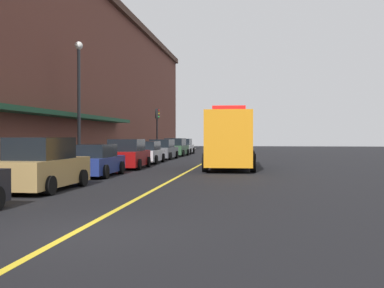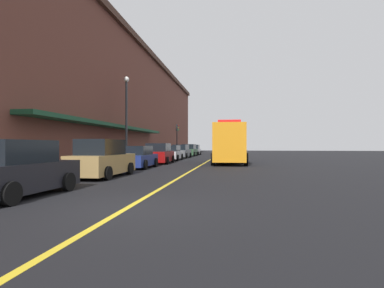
# 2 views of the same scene
# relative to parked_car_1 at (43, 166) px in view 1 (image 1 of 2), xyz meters

# --- Properties ---
(ground_plane) EXTENTS (112.00, 112.00, 0.00)m
(ground_plane) POSITION_rel_parked_car_1_xyz_m (3.87, 18.26, -0.87)
(ground_plane) COLOR black
(sidewalk_left) EXTENTS (2.40, 70.00, 0.15)m
(sidewalk_left) POSITION_rel_parked_car_1_xyz_m (-2.33, 18.26, -0.79)
(sidewalk_left) COLOR #9E9B93
(sidewalk_left) RESTS_ON ground
(lane_center_stripe) EXTENTS (0.16, 70.00, 0.01)m
(lane_center_stripe) POSITION_rel_parked_car_1_xyz_m (3.87, 18.26, -0.86)
(lane_center_stripe) COLOR gold
(lane_center_stripe) RESTS_ON ground
(brick_building_left) EXTENTS (14.94, 64.00, 12.79)m
(brick_building_left) POSITION_rel_parked_car_1_xyz_m (-10.41, 17.25, 5.53)
(brick_building_left) COLOR brown
(brick_building_left) RESTS_ON ground
(parked_car_1) EXTENTS (2.06, 4.47, 1.87)m
(parked_car_1) POSITION_rel_parked_car_1_xyz_m (0.00, 0.00, 0.00)
(parked_car_1) COLOR #A5844C
(parked_car_1) RESTS_ON ground
(parked_car_2) EXTENTS (2.07, 4.49, 1.54)m
(parked_car_2) POSITION_rel_parked_car_1_xyz_m (-0.11, 5.79, -0.14)
(parked_car_2) COLOR navy
(parked_car_2) RESTS_ON ground
(parked_car_3) EXTENTS (2.27, 4.51, 1.75)m
(parked_car_3) POSITION_rel_parked_car_1_xyz_m (-0.01, 11.17, -0.05)
(parked_car_3) COLOR maroon
(parked_car_3) RESTS_ON ground
(parked_car_4) EXTENTS (2.07, 4.84, 1.56)m
(parked_car_4) POSITION_rel_parked_car_1_xyz_m (-0.08, 16.60, -0.13)
(parked_car_4) COLOR silver
(parked_car_4) RESTS_ON ground
(parked_car_5) EXTENTS (2.10, 4.65, 1.66)m
(parked_car_5) POSITION_rel_parked_car_1_xyz_m (-0.12, 22.44, -0.09)
(parked_car_5) COLOR #595B60
(parked_car_5) RESTS_ON ground
(parked_car_6) EXTENTS (2.23, 4.26, 1.72)m
(parked_car_6) POSITION_rel_parked_car_1_xyz_m (-0.05, 28.57, -0.06)
(parked_car_6) COLOR #2D5133
(parked_car_6) RESTS_ON ground
(parked_car_7) EXTENTS (2.03, 4.12, 1.65)m
(parked_car_7) POSITION_rel_parked_car_1_xyz_m (-0.09, 33.96, -0.09)
(parked_car_7) COLOR silver
(parked_car_7) RESTS_ON ground
(utility_truck) EXTENTS (2.92, 8.08, 3.52)m
(utility_truck) POSITION_rel_parked_car_1_xyz_m (6.07, 11.89, 0.81)
(utility_truck) COLOR orange
(utility_truck) RESTS_ON ground
(parking_meter_0) EXTENTS (0.14, 0.18, 1.33)m
(parking_meter_0) POSITION_rel_parked_car_1_xyz_m (-1.48, 2.28, 0.19)
(parking_meter_0) COLOR #4C4C51
(parking_meter_0) RESTS_ON sidewalk_left
(parking_meter_1) EXTENTS (0.14, 0.18, 1.33)m
(parking_meter_1) POSITION_rel_parked_car_1_xyz_m (-1.48, 9.51, 0.19)
(parking_meter_1) COLOR #4C4C51
(parking_meter_1) RESTS_ON sidewalk_left
(parking_meter_2) EXTENTS (0.14, 0.18, 1.33)m
(parking_meter_2) POSITION_rel_parked_car_1_xyz_m (-1.48, 21.77, 0.19)
(parking_meter_2) COLOR #4C4C51
(parking_meter_2) RESTS_ON sidewalk_left
(street_lamp_left) EXTENTS (0.44, 0.44, 6.94)m
(street_lamp_left) POSITION_rel_parked_car_1_xyz_m (-2.08, 8.78, 3.53)
(street_lamp_left) COLOR #33383D
(street_lamp_left) RESTS_ON sidewalk_left
(traffic_light_near) EXTENTS (0.38, 0.36, 4.30)m
(traffic_light_near) POSITION_rel_parked_car_1_xyz_m (-1.42, 26.41, 2.29)
(traffic_light_near) COLOR #232326
(traffic_light_near) RESTS_ON sidewalk_left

